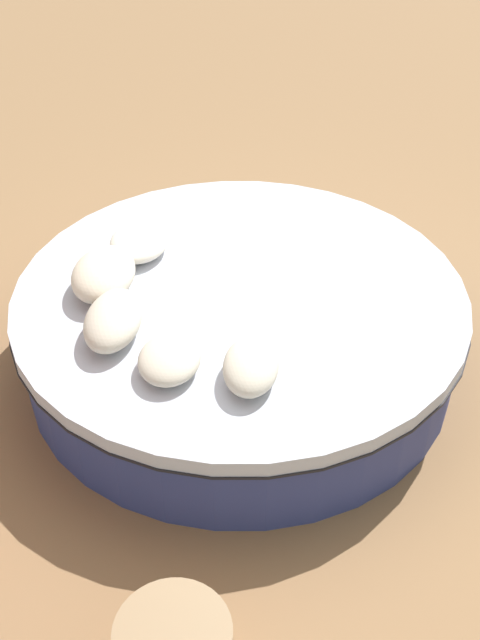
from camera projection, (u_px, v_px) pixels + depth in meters
The scene contains 7 objects.
ground_plane at pixel (240, 361), 5.02m from camera, with size 16.00×16.00×0.00m, color olive.
round_bed at pixel (240, 326), 4.84m from camera, with size 2.72×2.72×0.56m.
throw_pillow_0 at pixel (139, 241), 4.96m from camera, with size 0.47×0.37×0.14m, color silver.
throw_pillow_1 at pixel (104, 274), 4.63m from camera, with size 0.53×0.37×0.21m, color beige.
throw_pillow_2 at pixel (113, 320), 4.30m from camera, with size 0.53×0.31×0.19m, color beige.
throw_pillow_3 at pixel (169, 359), 4.08m from camera, with size 0.41×0.33×0.14m, color beige.
throw_pillow_4 at pixel (251, 366), 4.02m from camera, with size 0.45×0.29×0.17m, color beige.
Camera 1 is at (-3.75, -0.37, 3.33)m, focal length 44.18 mm.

